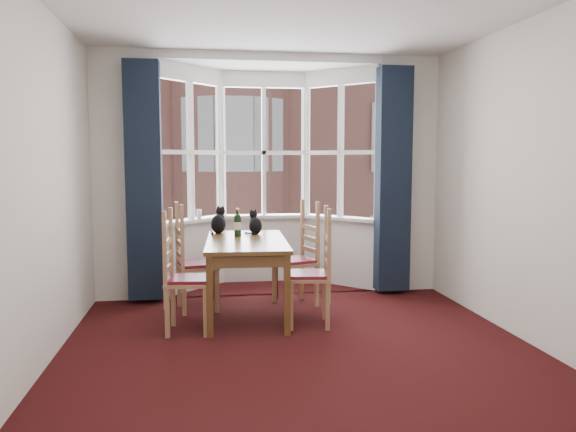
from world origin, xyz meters
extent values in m
plane|color=black|center=(0.00, 0.00, 0.00)|extent=(4.50, 4.50, 0.00)
plane|color=silver|center=(-2.00, 0.00, 1.40)|extent=(0.00, 4.50, 4.50)
plane|color=silver|center=(2.00, 0.00, 1.40)|extent=(0.00, 4.50, 4.50)
plane|color=silver|center=(0.00, -2.25, 1.40)|extent=(4.00, 0.00, 4.00)
cube|color=silver|center=(-1.65, 2.25, 1.40)|extent=(0.70, 0.12, 2.80)
cube|color=silver|center=(1.65, 2.25, 1.40)|extent=(0.70, 0.12, 2.80)
cube|color=black|center=(-1.42, 2.07, 1.35)|extent=(0.38, 0.22, 2.60)
cube|color=black|center=(1.42, 2.07, 1.35)|extent=(0.38, 0.22, 2.60)
cube|color=brown|center=(-0.36, 1.39, 0.76)|extent=(0.87, 1.52, 0.04)
cube|color=brown|center=(-0.74, 0.71, 0.37)|extent=(0.06, 0.06, 0.74)
cube|color=brown|center=(-0.67, 2.10, 0.37)|extent=(0.06, 0.06, 0.74)
cube|color=brown|center=(-0.05, 0.68, 0.37)|extent=(0.06, 0.06, 0.74)
cube|color=brown|center=(0.03, 2.06, 0.37)|extent=(0.06, 0.06, 0.74)
cube|color=#A2764E|center=(-0.93, 0.92, 0.48)|extent=(0.44, 0.46, 0.06)
cube|color=maroon|center=(-0.93, 0.92, 0.49)|extent=(0.40, 0.41, 0.03)
cube|color=#A2764E|center=(-0.85, 1.67, 0.48)|extent=(0.47, 0.49, 0.06)
cube|color=maroon|center=(-0.85, 1.67, 0.49)|extent=(0.42, 0.44, 0.03)
cube|color=#A2764E|center=(0.20, 0.96, 0.48)|extent=(0.45, 0.47, 0.06)
cube|color=maroon|center=(0.20, 0.96, 0.49)|extent=(0.41, 0.43, 0.03)
cube|color=#A2764E|center=(0.20, 1.72, 0.48)|extent=(0.50, 0.52, 0.06)
cube|color=maroon|center=(0.20, 1.72, 0.49)|extent=(0.45, 0.47, 0.03)
ellipsoid|color=black|center=(-0.62, 1.94, 0.88)|extent=(0.23, 0.26, 0.21)
sphere|color=black|center=(-0.59, 2.00, 1.02)|extent=(0.13, 0.13, 0.10)
cone|color=black|center=(-0.62, 2.02, 1.07)|extent=(0.05, 0.05, 0.05)
cone|color=black|center=(-0.57, 1.99, 1.07)|extent=(0.05, 0.05, 0.05)
ellipsoid|color=black|center=(-0.22, 1.81, 0.87)|extent=(0.19, 0.22, 0.19)
sphere|color=black|center=(-0.24, 1.88, 0.99)|extent=(0.11, 0.11, 0.09)
cone|color=black|center=(-0.26, 1.87, 1.03)|extent=(0.04, 0.04, 0.04)
cone|color=black|center=(-0.22, 1.88, 1.03)|extent=(0.04, 0.04, 0.04)
cylinder|color=black|center=(-0.43, 1.66, 0.89)|extent=(0.07, 0.07, 0.21)
sphere|color=black|center=(-0.43, 1.66, 0.99)|extent=(0.07, 0.07, 0.07)
cylinder|color=black|center=(-0.43, 1.66, 1.03)|extent=(0.03, 0.03, 0.09)
cylinder|color=gold|center=(-0.43, 1.66, 1.07)|extent=(0.03, 0.03, 0.02)
cylinder|color=silver|center=(-0.43, 1.66, 0.89)|extent=(0.08, 0.08, 0.08)
cylinder|color=white|center=(-0.84, 2.60, 0.93)|extent=(0.06, 0.06, 0.12)
plane|color=#333335|center=(0.00, 32.25, -6.00)|extent=(80.00, 80.00, 0.00)
cube|color=#A56155|center=(0.00, 14.25, 1.00)|extent=(18.00, 6.00, 14.00)
cylinder|color=#A56155|center=(0.00, 11.25, 1.00)|extent=(3.20, 3.20, 14.00)
camera|label=1|loc=(-0.79, -4.24, 1.60)|focal=35.00mm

